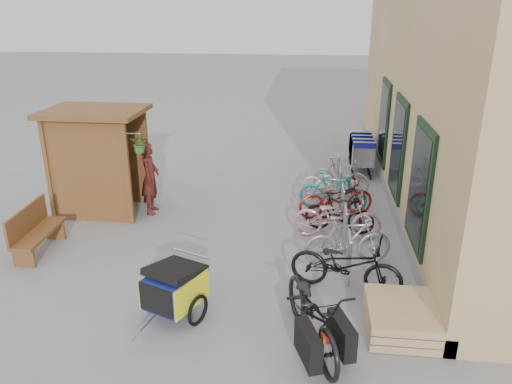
# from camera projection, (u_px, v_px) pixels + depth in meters

# --- Properties ---
(ground) EXTENTS (80.00, 80.00, 0.00)m
(ground) POSITION_uv_depth(u_px,v_px,m) (219.00, 271.00, 9.10)
(ground) COLOR gray
(kiosk) EXTENTS (2.49, 1.65, 2.40)m
(kiosk) POSITION_uv_depth(u_px,v_px,m) (94.00, 147.00, 11.18)
(kiosk) COLOR brown
(kiosk) RESTS_ON ground
(bike_rack) EXTENTS (0.05, 5.35, 0.86)m
(bike_rack) POSITION_uv_depth(u_px,v_px,m) (342.00, 201.00, 10.89)
(bike_rack) COLOR #A5A8AD
(bike_rack) RESTS_ON ground
(pallet_stack) EXTENTS (1.00, 1.20, 0.40)m
(pallet_stack) POSITION_uv_depth(u_px,v_px,m) (401.00, 318.00, 7.40)
(pallet_stack) COLOR tan
(pallet_stack) RESTS_ON ground
(bench) EXTENTS (0.50, 1.50, 0.94)m
(bench) POSITION_uv_depth(u_px,v_px,m) (35.00, 230.00, 9.62)
(bench) COLOR brown
(bench) RESTS_ON ground
(shopping_carts) EXTENTS (0.61, 2.07, 1.10)m
(shopping_carts) POSITION_uv_depth(u_px,v_px,m) (361.00, 148.00, 14.42)
(shopping_carts) COLOR silver
(shopping_carts) RESTS_ON ground
(child_trailer) EXTENTS (1.03, 1.56, 0.92)m
(child_trailer) POSITION_uv_depth(u_px,v_px,m) (174.00, 287.00, 7.65)
(child_trailer) COLOR navy
(child_trailer) RESTS_ON ground
(cargo_bike) EXTENTS (1.37, 2.18, 1.08)m
(cargo_bike) POSITION_uv_depth(u_px,v_px,m) (313.00, 314.00, 6.94)
(cargo_bike) COLOR black
(cargo_bike) RESTS_ON ground
(person_kiosk) EXTENTS (0.45, 0.64, 1.67)m
(person_kiosk) POSITION_uv_depth(u_px,v_px,m) (150.00, 178.00, 11.36)
(person_kiosk) COLOR maroon
(person_kiosk) RESTS_ON ground
(bike_0) EXTENTS (2.00, 1.12, 1.00)m
(bike_0) POSITION_uv_depth(u_px,v_px,m) (346.00, 264.00, 8.31)
(bike_0) COLOR black
(bike_0) RESTS_ON ground
(bike_1) EXTENTS (1.69, 0.79, 0.98)m
(bike_1) POSITION_uv_depth(u_px,v_px,m) (348.00, 240.00, 9.17)
(bike_1) COLOR #9A9B9F
(bike_1) RESTS_ON ground
(bike_2) EXTENTS (1.82, 0.69, 0.94)m
(bike_2) POSITION_uv_depth(u_px,v_px,m) (337.00, 217.00, 10.24)
(bike_2) COLOR #CA8393
(bike_2) RESTS_ON ground
(bike_3) EXTENTS (1.53, 0.71, 0.89)m
(bike_3) POSITION_uv_depth(u_px,v_px,m) (339.00, 212.00, 10.51)
(bike_3) COLOR black
(bike_3) RESTS_ON ground
(bike_4) EXTENTS (1.87, 1.18, 0.93)m
(bike_4) POSITION_uv_depth(u_px,v_px,m) (336.00, 198.00, 11.25)
(bike_4) COLOR maroon
(bike_4) RESTS_ON ground
(bike_5) EXTENTS (1.63, 0.69, 0.95)m
(bike_5) POSITION_uv_depth(u_px,v_px,m) (333.00, 191.00, 11.58)
(bike_5) COLOR teal
(bike_5) RESTS_ON ground
(bike_6) EXTENTS (1.60, 0.81, 0.80)m
(bike_6) POSITION_uv_depth(u_px,v_px,m) (333.00, 182.00, 12.37)
(bike_6) COLOR silver
(bike_6) RESTS_ON ground
(bike_7) EXTENTS (1.56, 0.88, 0.90)m
(bike_7) POSITION_uv_depth(u_px,v_px,m) (341.00, 175.00, 12.74)
(bike_7) COLOR #9A9B9F
(bike_7) RESTS_ON ground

